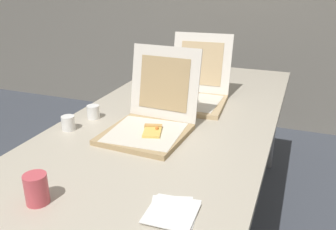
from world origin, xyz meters
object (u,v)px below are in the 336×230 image
Objects in this scene: pizza_box_middle at (194,94)px; cup_white_far at (151,88)px; cup_white_near_left at (68,123)px; napkin_pile at (172,211)px; table at (176,123)px; cup_printed_front at (36,189)px; pizza_box_front at (150,122)px; cup_white_near_center at (93,112)px.

pizza_box_middle reaches higher than cup_white_far.
napkin_pile is at bearing -31.53° from cup_white_near_left.
cup_printed_front is at bearing -99.63° from table.
pizza_box_front is 2.39× the size of napkin_pile.
cup_white_near_center and cup_white_near_left have the same top height.
table is at bearing 85.81° from pizza_box_front.
cup_white_far is 0.37× the size of napkin_pile.
table is 32.84× the size of cup_white_far.
cup_white_near_left is 0.56m from cup_printed_front.
cup_white_far is (-0.29, 0.07, -0.02)m from pizza_box_middle.
napkin_pile is at bearing -80.63° from pizza_box_middle.
pizza_box_middle reaches higher than cup_white_near_center.
table is 32.84× the size of cup_white_near_center.
cup_printed_front is at bearing -84.33° from cup_white_far.
cup_white_far is at bearing 78.11° from cup_white_near_left.
cup_printed_front is at bearing -72.04° from cup_white_near_center.
pizza_box_middle is 0.70m from cup_white_near_left.
pizza_box_front is at bearing 120.29° from napkin_pile.
pizza_box_front is at bearing -10.28° from cup_white_near_center.
table is 5.05× the size of pizza_box_front.
cup_printed_front is 0.42m from napkin_pile.
napkin_pile is (0.29, -0.50, -0.05)m from pizza_box_front.
cup_white_near_left is at bearing -101.89° from cup_white_far.
pizza_box_front is 0.57m from cup_white_far.
napkin_pile is (0.62, -0.56, -0.03)m from cup_white_near_center.
pizza_box_front is at bearing -102.02° from pizza_box_middle.
cup_white_near_center is (-0.10, -0.47, 0.00)m from cup_white_far.
cup_white_far is at bearing 95.67° from cup_printed_front.
napkin_pile is (0.52, -1.03, -0.03)m from cup_white_far.
cup_printed_front is (-0.11, -0.60, -0.00)m from pizza_box_front.
napkin_pile is at bearing 14.41° from cup_printed_front.
pizza_box_middle is 4.72× the size of cup_printed_front.
pizza_box_front reaches higher than cup_printed_front.
cup_white_near_center is (-0.36, -0.19, 0.08)m from table.
cup_white_far reaches higher than table.
cup_white_near_left is at bearing 116.01° from cup_printed_front.
pizza_box_middle is at bearing -14.59° from cup_white_far.
cup_white_far is 1.14m from cup_printed_front.
cup_white_near_center is 0.83m from napkin_pile.
pizza_box_front is 0.92× the size of pizza_box_middle.
cup_white_near_left is at bearing -100.69° from cup_white_near_center.
cup_white_near_center is at bearing 79.31° from cup_white_near_left.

